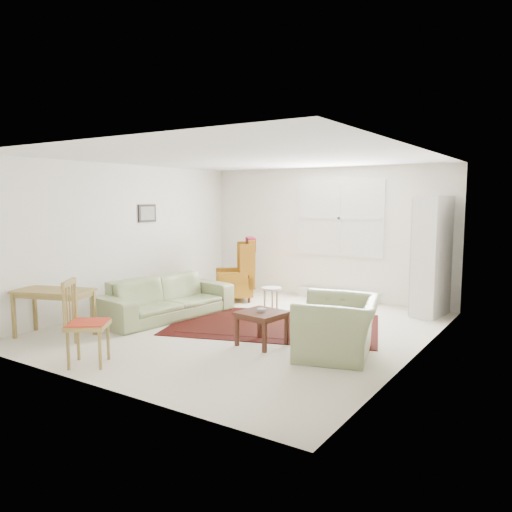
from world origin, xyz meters
The scene contains 10 objects.
room centered at (0.02, 0.21, 1.26)m, with size 5.04×5.54×2.51m.
rug centered at (0.28, 0.39, 0.02)m, with size 3.07×1.97×0.03m, color black, non-canonical shape.
sofa centered at (-1.42, -0.15, 0.45)m, with size 2.24×0.88×0.91m, color gray.
armchair centered at (1.69, -0.45, 0.43)m, with size 1.10×0.97×0.86m, color gray.
wingback_chair centered at (-1.31, 1.56, 0.60)m, with size 0.69×0.73×1.19m, color #B2731B, non-canonical shape.
coffee_table centered at (0.68, -0.60, 0.23)m, with size 0.56×0.56×0.45m, color #421E14, non-canonical shape.
stool centered at (-0.14, 0.99, 0.23)m, with size 0.34×0.34×0.45m, color white, non-canonical shape.
cabinet centered at (2.10, 2.35, 0.98)m, with size 0.41×0.78×1.96m, color silver, non-canonical shape.
desk centered at (-1.96, -1.83, 0.33)m, with size 1.05×0.53×0.67m, color olive, non-canonical shape.
desk_chair centered at (-0.59, -2.35, 0.50)m, with size 0.44×0.44×1.00m, color olive, non-canonical shape.
Camera 1 is at (4.10, -6.00, 1.93)m, focal length 35.00 mm.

